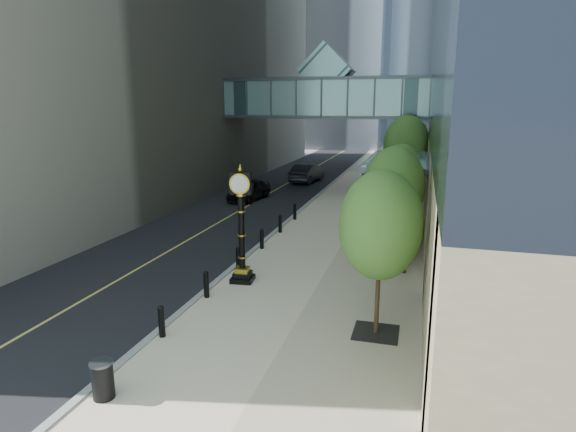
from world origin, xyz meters
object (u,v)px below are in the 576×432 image
object	(u,v)px
car_near	(249,190)
trash_bin	(103,381)
pedestrian	(386,227)
street_clock	(242,233)
car_far	(307,173)

from	to	relation	value
car_near	trash_bin	bearing A→B (deg)	-71.29
car_near	pedestrian	bearing A→B (deg)	-33.28
trash_bin	car_near	size ratio (longest dim) A/B	0.20
street_clock	car_far	world-z (taller)	street_clock
trash_bin	car_far	xyz separation A→B (m)	(-3.01, 34.07, 0.35)
trash_bin	pedestrian	size ratio (longest dim) A/B	0.55
trash_bin	car_far	world-z (taller)	car_far
street_clock	trash_bin	bearing A→B (deg)	-98.62
pedestrian	car_near	size ratio (longest dim) A/B	0.36
trash_bin	car_far	bearing A→B (deg)	95.04
pedestrian	car_near	xyz separation A→B (m)	(-10.74, 9.02, -0.09)
car_near	car_far	distance (m)	9.78
pedestrian	car_far	world-z (taller)	car_far
car_far	pedestrian	bearing A→B (deg)	120.59
pedestrian	trash_bin	bearing A→B (deg)	70.19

